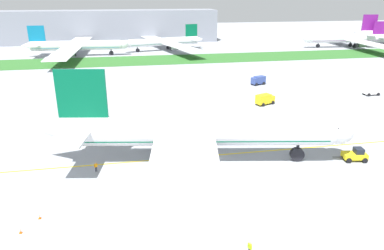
{
  "coord_description": "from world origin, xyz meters",
  "views": [
    {
      "loc": [
        -13.92,
        -54.5,
        26.82
      ],
      "look_at": [
        -2.06,
        8.04,
        3.44
      ],
      "focal_mm": 33.48,
      "sensor_mm": 36.0,
      "label": 1
    }
  ],
  "objects_px": {
    "ground_crew_wingwalker_port": "(96,166)",
    "service_truck_baggage_loader": "(372,90)",
    "traffic_cone_starboard_wing": "(20,231)",
    "pushback_tug": "(355,155)",
    "ground_crew_marshaller_front": "(250,247)",
    "parked_airliner_far_left": "(75,46)",
    "traffic_cone_port_wing": "(40,217)",
    "parked_airliner_far_centre": "(165,42)",
    "service_truck_fuel_bowser": "(258,80)",
    "parked_airliner_far_right": "(349,39)",
    "airliner_foreground": "(193,132)",
    "service_truck_catering_van": "(265,99)"
  },
  "relations": [
    {
      "from": "service_truck_baggage_loader",
      "to": "service_truck_fuel_bowser",
      "type": "bearing_deg",
      "value": 146.88
    },
    {
      "from": "airliner_foreground",
      "to": "parked_airliner_far_left",
      "type": "relative_size",
      "value": 1.11
    },
    {
      "from": "airliner_foreground",
      "to": "ground_crew_marshaller_front",
      "type": "bearing_deg",
      "value": -86.19
    },
    {
      "from": "ground_crew_marshaller_front",
      "to": "service_truck_fuel_bowser",
      "type": "height_order",
      "value": "service_truck_fuel_bowser"
    },
    {
      "from": "ground_crew_wingwalker_port",
      "to": "service_truck_baggage_loader",
      "type": "height_order",
      "value": "service_truck_baggage_loader"
    },
    {
      "from": "pushback_tug",
      "to": "traffic_cone_starboard_wing",
      "type": "xyz_separation_m",
      "value": [
        -51.19,
        -10.58,
        -0.73
      ]
    },
    {
      "from": "airliner_foreground",
      "to": "traffic_cone_starboard_wing",
      "type": "bearing_deg",
      "value": -147.19
    },
    {
      "from": "traffic_cone_starboard_wing",
      "to": "parked_airliner_far_right",
      "type": "relative_size",
      "value": 0.01
    },
    {
      "from": "pushback_tug",
      "to": "parked_airliner_far_right",
      "type": "xyz_separation_m",
      "value": [
        80.13,
        125.24,
        3.48
      ]
    },
    {
      "from": "ground_crew_wingwalker_port",
      "to": "ground_crew_marshaller_front",
      "type": "height_order",
      "value": "ground_crew_marshaller_front"
    },
    {
      "from": "ground_crew_marshaller_front",
      "to": "parked_airliner_far_right",
      "type": "xyz_separation_m",
      "value": [
        105.77,
        144.47,
        3.47
      ]
    },
    {
      "from": "service_truck_baggage_loader",
      "to": "parked_airliner_far_centre",
      "type": "relative_size",
      "value": 0.06
    },
    {
      "from": "pushback_tug",
      "to": "ground_crew_marshaller_front",
      "type": "distance_m",
      "value": 32.05
    },
    {
      "from": "ground_crew_wingwalker_port",
      "to": "parked_airliner_far_right",
      "type": "distance_m",
      "value": 173.07
    },
    {
      "from": "traffic_cone_starboard_wing",
      "to": "pushback_tug",
      "type": "bearing_deg",
      "value": 11.68
    },
    {
      "from": "parked_airliner_far_left",
      "to": "service_truck_catering_van",
      "type": "bearing_deg",
      "value": -57.53
    },
    {
      "from": "service_truck_baggage_loader",
      "to": "airliner_foreground",
      "type": "bearing_deg",
      "value": -150.73
    },
    {
      "from": "traffic_cone_starboard_wing",
      "to": "service_truck_baggage_loader",
      "type": "relative_size",
      "value": 0.13
    },
    {
      "from": "ground_crew_wingwalker_port",
      "to": "parked_airliner_far_centre",
      "type": "relative_size",
      "value": 0.02
    },
    {
      "from": "traffic_cone_port_wing",
      "to": "parked_airliner_far_right",
      "type": "distance_m",
      "value": 185.9
    },
    {
      "from": "ground_crew_marshaller_front",
      "to": "service_truck_baggage_loader",
      "type": "height_order",
      "value": "service_truck_baggage_loader"
    },
    {
      "from": "service_truck_fuel_bowser",
      "to": "traffic_cone_starboard_wing",
      "type": "bearing_deg",
      "value": -129.77
    },
    {
      "from": "traffic_cone_starboard_wing",
      "to": "parked_airliner_far_left",
      "type": "bearing_deg",
      "value": 93.5
    },
    {
      "from": "traffic_cone_starboard_wing",
      "to": "service_truck_fuel_bowser",
      "type": "distance_m",
      "value": 84.91
    },
    {
      "from": "ground_crew_wingwalker_port",
      "to": "traffic_cone_starboard_wing",
      "type": "xyz_separation_m",
      "value": [
        -7.92,
        -14.51,
        -0.71
      ]
    },
    {
      "from": "parked_airliner_far_centre",
      "to": "service_truck_fuel_bowser",
      "type": "bearing_deg",
      "value": -75.65
    },
    {
      "from": "service_truck_fuel_bowser",
      "to": "parked_airliner_far_centre",
      "type": "xyz_separation_m",
      "value": [
        -19.96,
        78.03,
        2.72
      ]
    },
    {
      "from": "service_truck_catering_van",
      "to": "parked_airliner_far_centre",
      "type": "relative_size",
      "value": 0.08
    },
    {
      "from": "traffic_cone_starboard_wing",
      "to": "parked_airliner_far_centre",
      "type": "xyz_separation_m",
      "value": [
        34.36,
        143.29,
        3.9
      ]
    },
    {
      "from": "service_truck_catering_van",
      "to": "parked_airliner_far_left",
      "type": "xyz_separation_m",
      "value": [
        -56.44,
        88.69,
        3.17
      ]
    },
    {
      "from": "service_truck_baggage_loader",
      "to": "traffic_cone_port_wing",
      "type": "bearing_deg",
      "value": -150.59
    },
    {
      "from": "service_truck_baggage_loader",
      "to": "traffic_cone_starboard_wing",
      "type": "bearing_deg",
      "value": -149.66
    },
    {
      "from": "pushback_tug",
      "to": "service_truck_baggage_loader",
      "type": "xyz_separation_m",
      "value": [
        30.17,
        37.04,
        0.57
      ]
    },
    {
      "from": "ground_crew_wingwalker_port",
      "to": "parked_airliner_far_left",
      "type": "bearing_deg",
      "value": 97.71
    },
    {
      "from": "traffic_cone_starboard_wing",
      "to": "parked_airliner_far_right",
      "type": "xyz_separation_m",
      "value": [
        131.32,
        135.81,
        4.22
      ]
    },
    {
      "from": "parked_airliner_far_left",
      "to": "parked_airliner_far_centre",
      "type": "relative_size",
      "value": 1.11
    },
    {
      "from": "airliner_foreground",
      "to": "ground_crew_marshaller_front",
      "type": "height_order",
      "value": "airliner_foreground"
    },
    {
      "from": "pushback_tug",
      "to": "ground_crew_marshaller_front",
      "type": "xyz_separation_m",
      "value": [
        -25.64,
        -19.23,
        0.01
      ]
    },
    {
      "from": "pushback_tug",
      "to": "service_truck_catering_van",
      "type": "xyz_separation_m",
      "value": [
        -2.9,
        33.93,
        0.47
      ]
    },
    {
      "from": "service_truck_fuel_bowser",
      "to": "parked_airliner_far_left",
      "type": "xyz_separation_m",
      "value": [
        -62.47,
        67.94,
        3.19
      ]
    },
    {
      "from": "traffic_cone_port_wing",
      "to": "parked_airliner_far_centre",
      "type": "distance_m",
      "value": 144.42
    },
    {
      "from": "service_truck_baggage_loader",
      "to": "ground_crew_wingwalker_port",
      "type": "bearing_deg",
      "value": -155.73
    },
    {
      "from": "parked_airliner_far_right",
      "to": "parked_airliner_far_left",
      "type": "bearing_deg",
      "value": -178.93
    },
    {
      "from": "service_truck_baggage_loader",
      "to": "parked_airliner_far_left",
      "type": "distance_m",
      "value": 123.88
    },
    {
      "from": "service_truck_catering_van",
      "to": "traffic_cone_port_wing",
      "type": "bearing_deg",
      "value": -138.12
    },
    {
      "from": "ground_crew_wingwalker_port",
      "to": "service_truck_baggage_loader",
      "type": "xyz_separation_m",
      "value": [
        73.44,
        33.11,
        0.59
      ]
    },
    {
      "from": "ground_crew_marshaller_front",
      "to": "traffic_cone_port_wing",
      "type": "xyz_separation_m",
      "value": [
        -23.91,
        11.34,
        -0.75
      ]
    },
    {
      "from": "ground_crew_wingwalker_port",
      "to": "parked_airliner_far_centre",
      "type": "xyz_separation_m",
      "value": [
        26.44,
        128.79,
        3.19
      ]
    },
    {
      "from": "airliner_foreground",
      "to": "traffic_cone_starboard_wing",
      "type": "distance_m",
      "value": 28.94
    },
    {
      "from": "pushback_tug",
      "to": "service_truck_baggage_loader",
      "type": "relative_size",
      "value": 1.31
    }
  ]
}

